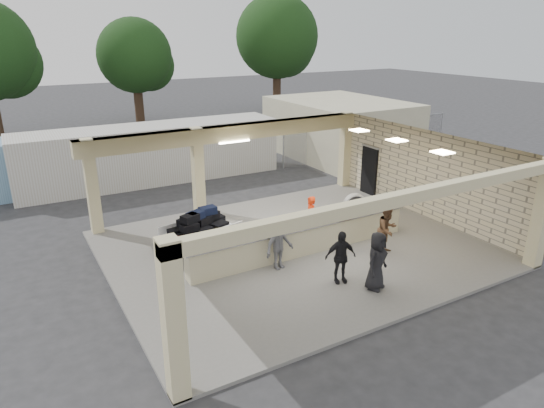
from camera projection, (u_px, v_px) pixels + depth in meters
ground at (294, 250)px, 16.47m from camera, size 120.00×120.00×0.00m
pavilion at (290, 206)px, 16.65m from camera, size 12.01×10.00×3.55m
baggage_counter at (303, 239)px, 15.86m from camera, size 8.20×0.58×0.98m
luggage_cart at (200, 228)px, 16.03m from camera, size 2.66×2.00×1.38m
drum_fan at (355, 205)px, 18.86m from camera, size 0.92×0.62×0.98m
baggage_handler at (310, 218)px, 16.80m from camera, size 0.47×0.64×1.58m
passenger_a at (387, 230)px, 15.77m from camera, size 0.83×0.43×1.64m
passenger_b at (340, 257)px, 13.94m from camera, size 0.98×0.58×1.58m
passenger_c at (280, 244)px, 14.72m from camera, size 1.11×0.57×1.64m
passenger_d at (377, 261)px, 13.56m from camera, size 0.90×0.63×1.71m
car_white_a at (314, 138)px, 30.28m from camera, size 5.25×3.65×1.37m
car_white_b at (334, 131)px, 32.23m from camera, size 4.65×3.07×1.37m
car_dark at (253, 136)px, 31.02m from camera, size 4.09×2.89×1.29m
container_white at (152, 153)px, 23.65m from camera, size 12.62×2.78×2.72m
fence at (370, 137)px, 28.61m from camera, size 12.06×0.06×2.03m
tree_mid at (138, 59)px, 37.20m from camera, size 6.00×5.60×8.00m
tree_right at (279, 40)px, 41.59m from camera, size 7.20×7.00×10.00m
adjacent_building at (340, 128)px, 28.53m from camera, size 6.00×8.00×3.20m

